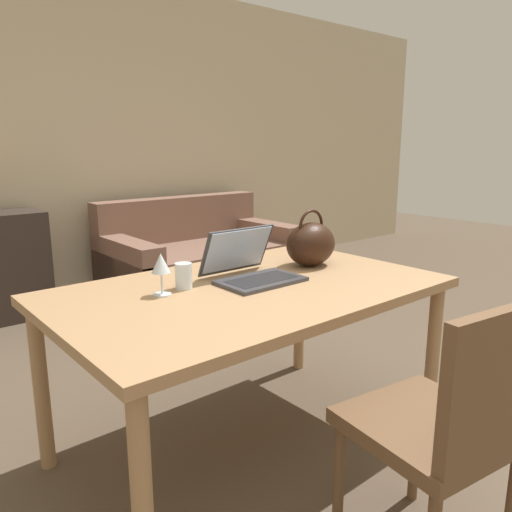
% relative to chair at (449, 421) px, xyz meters
% --- Properties ---
extents(ground_plane, '(14.00, 14.00, 0.00)m').
position_rel_chair_xyz_m(ground_plane, '(0.03, 0.31, -0.51)').
color(ground_plane, brown).
extents(wall_back, '(10.00, 0.06, 2.70)m').
position_rel_chair_xyz_m(wall_back, '(0.03, 3.66, 0.84)').
color(wall_back, beige).
rests_on(wall_back, ground_plane).
extents(dining_table, '(1.57, 0.97, 0.73)m').
position_rel_chair_xyz_m(dining_table, '(-0.04, 0.88, 0.15)').
color(dining_table, '#A87F56').
rests_on(dining_table, ground_plane).
extents(chair, '(0.50, 0.50, 0.89)m').
position_rel_chair_xyz_m(chair, '(0.00, 0.00, 0.00)').
color(chair, brown).
rests_on(chair, ground_plane).
extents(couch, '(1.66, 0.94, 0.82)m').
position_rel_chair_xyz_m(couch, '(1.16, 3.05, -0.23)').
color(couch, '#7F5B4C').
rests_on(couch, ground_plane).
extents(laptop, '(0.35, 0.32, 0.22)m').
position_rel_chair_xyz_m(laptop, '(0.04, 0.96, 0.28)').
color(laptop, '#38383D').
rests_on(laptop, dining_table).
extents(drinking_glass, '(0.07, 0.07, 0.10)m').
position_rel_chair_xyz_m(drinking_glass, '(-0.26, 1.02, 0.28)').
color(drinking_glass, silver).
rests_on(drinking_glass, dining_table).
extents(wine_glass, '(0.07, 0.07, 0.16)m').
position_rel_chair_xyz_m(wine_glass, '(-0.37, 1.00, 0.34)').
color(wine_glass, silver).
rests_on(wine_glass, dining_table).
extents(handbag, '(0.26, 0.20, 0.27)m').
position_rel_chair_xyz_m(handbag, '(0.41, 0.96, 0.33)').
color(handbag, black).
rests_on(handbag, dining_table).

